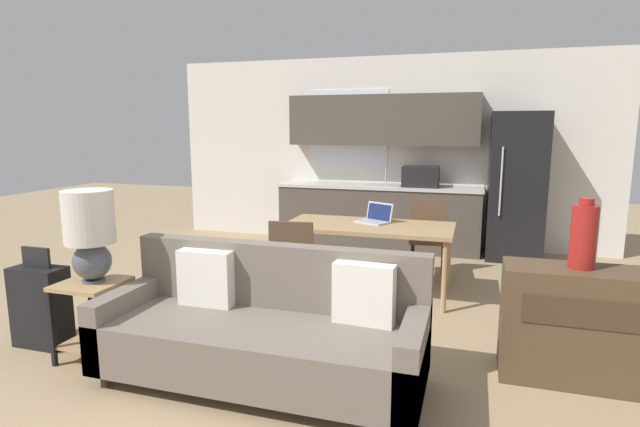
% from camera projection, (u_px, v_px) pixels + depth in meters
% --- Properties ---
extents(ground_plane, '(20.00, 20.00, 0.00)m').
position_uv_depth(ground_plane, '(250.00, 400.00, 3.15)').
color(ground_plane, '#9E8460').
extents(wall_back, '(6.40, 0.07, 2.70)m').
position_uv_depth(wall_back, '(383.00, 151.00, 7.27)').
color(wall_back, silver).
rests_on(wall_back, ground_plane).
extents(kitchen_counter, '(2.83, 0.65, 2.15)m').
position_uv_depth(kitchen_counter, '(380.00, 188.00, 7.07)').
color(kitchen_counter, '#4C443D').
rests_on(kitchen_counter, ground_plane).
extents(refrigerator, '(0.68, 0.74, 1.90)m').
position_uv_depth(refrigerator, '(516.00, 186.00, 6.44)').
color(refrigerator, black).
rests_on(refrigerator, ground_plane).
extents(dining_table, '(1.70, 0.81, 0.72)m').
position_uv_depth(dining_table, '(368.00, 230.00, 5.08)').
color(dining_table, tan).
rests_on(dining_table, ground_plane).
extents(couch, '(2.16, 0.80, 0.89)m').
position_uv_depth(couch, '(265.00, 331.00, 3.35)').
color(couch, '#3D2D1E').
rests_on(couch, ground_plane).
extents(side_table, '(0.43, 0.43, 0.59)m').
position_uv_depth(side_table, '(93.00, 307.00, 3.67)').
color(side_table, tan).
rests_on(side_table, ground_plane).
extents(table_lamp, '(0.35, 0.35, 0.67)m').
position_uv_depth(table_lamp, '(90.00, 230.00, 3.57)').
color(table_lamp, '#4C515B').
rests_on(table_lamp, side_table).
extents(credenza, '(1.14, 0.41, 0.78)m').
position_uv_depth(credenza, '(591.00, 327.00, 3.32)').
color(credenza, brown).
rests_on(credenza, ground_plane).
extents(vase, '(0.16, 0.16, 0.47)m').
position_uv_depth(vase, '(584.00, 236.00, 3.26)').
color(vase, maroon).
rests_on(vase, credenza).
extents(dining_chair_near_left, '(0.47, 0.47, 0.88)m').
position_uv_depth(dining_chair_near_left, '(294.00, 260.00, 4.57)').
color(dining_chair_near_left, brown).
rests_on(dining_chair_near_left, ground_plane).
extents(dining_chair_far_right, '(0.45, 0.45, 0.88)m').
position_uv_depth(dining_chair_far_right, '(429.00, 234.00, 5.70)').
color(dining_chair_far_right, brown).
rests_on(dining_chair_far_right, ground_plane).
extents(laptop, '(0.40, 0.37, 0.20)m').
position_uv_depth(laptop, '(376.00, 218.00, 5.19)').
color(laptop, '#B7BABC').
rests_on(laptop, dining_table).
extents(suitcase, '(0.42, 0.22, 0.79)m').
position_uv_depth(suitcase, '(41.00, 306.00, 3.90)').
color(suitcase, black).
rests_on(suitcase, ground_plane).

